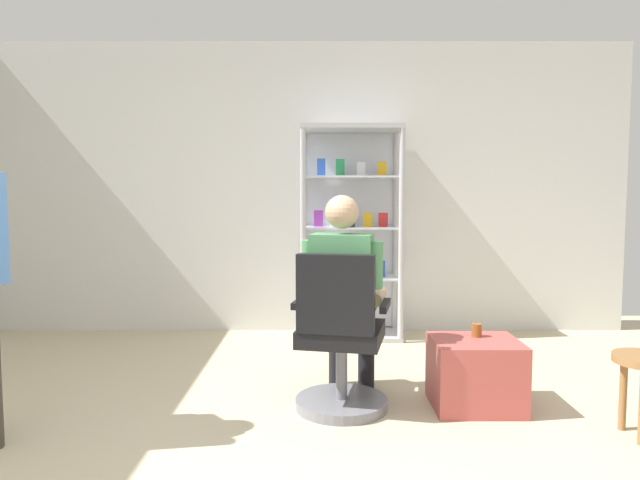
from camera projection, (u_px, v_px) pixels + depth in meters
back_wall at (306, 189)px, 5.32m from camera, size 6.00×0.10×2.70m
display_cabinet_main at (350, 231)px, 5.11m from camera, size 0.90×0.45×1.90m
office_chair at (339, 347)px, 3.33m from camera, size 0.61×0.57×0.96m
seated_shopkeeper at (344, 289)px, 3.46m from camera, size 0.54×0.61×1.29m
storage_crate at (474, 373)px, 3.42m from camera, size 0.52×0.45×0.42m
tea_glass at (476, 330)px, 3.48m from camera, size 0.06×0.06×0.08m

